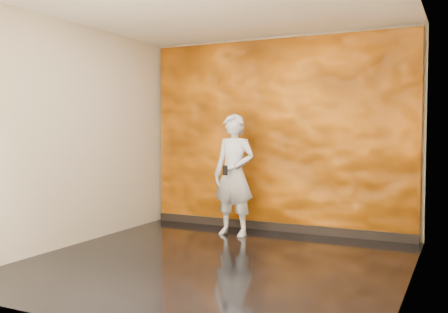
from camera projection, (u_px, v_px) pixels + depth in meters
room at (215, 135)px, 5.41m from camera, size 4.02×4.02×2.81m
feature_wall at (277, 135)px, 7.17m from camera, size 3.90×0.06×2.75m
baseboard at (275, 227)px, 7.21m from camera, size 3.90×0.04×0.12m
man at (234, 175)px, 6.87m from camera, size 0.64×0.45×1.68m
phone at (225, 170)px, 6.62m from camera, size 0.07×0.02×0.13m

